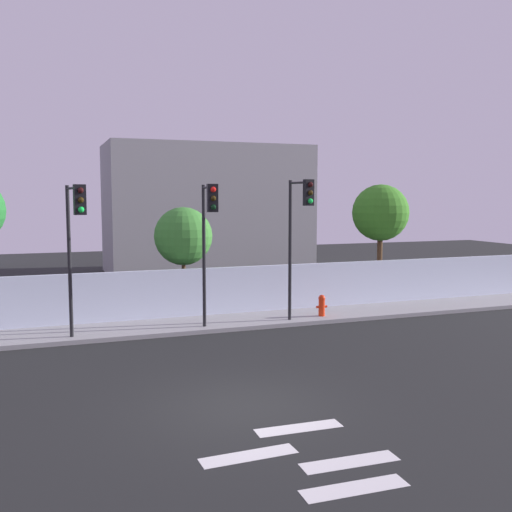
{
  "coord_description": "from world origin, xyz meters",
  "views": [
    {
      "loc": [
        -4.07,
        -11.95,
        4.64
      ],
      "look_at": [
        2.72,
        6.5,
        2.66
      ],
      "focal_mm": 41.1,
      "sensor_mm": 36.0,
      "label": 1
    }
  ],
  "objects_px": {
    "roadside_tree_midright": "(381,213)",
    "traffic_light_left": "(299,220)",
    "traffic_light_center": "(208,225)",
    "fire_hydrant": "(322,305)",
    "traffic_light_right": "(75,228)",
    "roadside_tree_midleft": "(183,236)"
  },
  "relations": [
    {
      "from": "traffic_light_right",
      "to": "traffic_light_left",
      "type": "bearing_deg",
      "value": 1.11
    },
    {
      "from": "traffic_light_right",
      "to": "traffic_light_center",
      "type": "bearing_deg",
      "value": 0.73
    },
    {
      "from": "traffic_light_left",
      "to": "traffic_light_center",
      "type": "height_order",
      "value": "traffic_light_left"
    },
    {
      "from": "traffic_light_left",
      "to": "traffic_light_right",
      "type": "relative_size",
      "value": 1.05
    },
    {
      "from": "traffic_light_left",
      "to": "fire_hydrant",
      "type": "bearing_deg",
      "value": 31.81
    },
    {
      "from": "traffic_light_left",
      "to": "roadside_tree_midright",
      "type": "height_order",
      "value": "traffic_light_left"
    },
    {
      "from": "traffic_light_center",
      "to": "roadside_tree_midleft",
      "type": "distance_m",
      "value": 3.71
    },
    {
      "from": "traffic_light_left",
      "to": "traffic_light_right",
      "type": "height_order",
      "value": "traffic_light_left"
    },
    {
      "from": "roadside_tree_midright",
      "to": "fire_hydrant",
      "type": "bearing_deg",
      "value": -147.02
    },
    {
      "from": "fire_hydrant",
      "to": "roadside_tree_midright",
      "type": "xyz_separation_m",
      "value": [
        4.22,
        2.74,
        3.35
      ]
    },
    {
      "from": "traffic_light_center",
      "to": "roadside_tree_midright",
      "type": "bearing_deg",
      "value": 22.31
    },
    {
      "from": "roadside_tree_midleft",
      "to": "roadside_tree_midright",
      "type": "height_order",
      "value": "roadside_tree_midright"
    },
    {
      "from": "roadside_tree_midleft",
      "to": "traffic_light_center",
      "type": "bearing_deg",
      "value": -89.94
    },
    {
      "from": "traffic_light_right",
      "to": "roadside_tree_midleft",
      "type": "xyz_separation_m",
      "value": [
        4.25,
        3.71,
        -0.59
      ]
    },
    {
      "from": "traffic_light_right",
      "to": "roadside_tree_midleft",
      "type": "distance_m",
      "value": 5.67
    },
    {
      "from": "traffic_light_left",
      "to": "traffic_light_center",
      "type": "distance_m",
      "value": 3.36
    },
    {
      "from": "traffic_light_right",
      "to": "roadside_tree_midleft",
      "type": "relative_size",
      "value": 1.14
    },
    {
      "from": "traffic_light_left",
      "to": "roadside_tree_midright",
      "type": "xyz_separation_m",
      "value": [
        5.55,
        3.56,
        0.09
      ]
    },
    {
      "from": "traffic_light_right",
      "to": "roadside_tree_midleft",
      "type": "bearing_deg",
      "value": 41.13
    },
    {
      "from": "traffic_light_center",
      "to": "roadside_tree_midright",
      "type": "height_order",
      "value": "roadside_tree_midright"
    },
    {
      "from": "roadside_tree_midright",
      "to": "traffic_light_left",
      "type": "bearing_deg",
      "value": -147.3
    },
    {
      "from": "traffic_light_right",
      "to": "fire_hydrant",
      "type": "relative_size",
      "value": 6.01
    }
  ]
}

